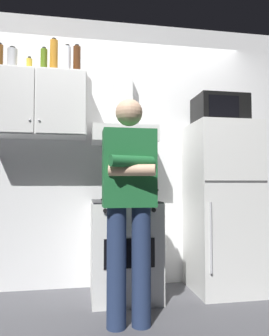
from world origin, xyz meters
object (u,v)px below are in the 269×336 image
microwave (219,111)px  bottle_vodka_clear (67,61)px  bottle_liquor_amber (54,57)px  bottle_rum_dark (77,60)px  stove_oven (125,248)px  person_standing (129,200)px  bottle_olive_oil (44,61)px  refrigerator (222,206)px  bottle_spice_jar (29,66)px  range_hood (123,124)px  bottle_canister_steel (12,60)px  upper_cabinet (38,105)px  cooking_pot (141,194)px

microwave → bottle_vodka_clear: size_ratio=1.58×
bottle_liquor_amber → bottle_rum_dark: size_ratio=1.15×
stove_oven → bottle_liquor_amber: 1.90m
person_standing → bottle_olive_oil: (-0.70, 0.75, 1.27)m
refrigerator → person_standing: person_standing is taller
refrigerator → bottle_spice_jar: 2.27m
microwave → range_hood: bearing=173.5°
stove_oven → bottle_spice_jar: bottle_spice_jar is taller
bottle_canister_steel → bottle_rum_dark: size_ratio=0.79×
bottle_vodka_clear → bottle_spice_jar: (-0.35, -0.01, -0.07)m
stove_oven → bottle_liquor_amber: bearing=170.9°
stove_oven → microwave: bearing=1.2°
microwave → bottle_spice_jar: bottle_spice_jar is taller
upper_cabinet → refrigerator: size_ratio=0.56×
stove_oven → bottle_liquor_amber: size_ratio=2.62×
microwave → bottle_rum_dark: bearing=176.3°
upper_cabinet → stove_oven: upper_cabinet is taller
refrigerator → bottle_rum_dark: size_ratio=5.49×
range_hood → refrigerator: 1.25m
upper_cabinet → bottle_liquor_amber: (0.14, -0.02, 0.46)m
microwave → bottle_rum_dark: (-1.40, 0.09, 0.45)m
bottle_spice_jar → bottle_liquor_amber: (0.23, -0.04, 0.09)m
upper_cabinet → bottle_spice_jar: size_ratio=5.75×
upper_cabinet → bottle_canister_steel: bearing=-179.4°
range_hood → bottle_vodka_clear: bearing=177.2°
person_standing → bottle_canister_steel: bearing=143.4°
refrigerator → bottle_canister_steel: bottle_canister_steel is taller
cooking_pot → bottle_vodka_clear: size_ratio=1.05×
upper_cabinet → stove_oven: 1.55m
range_hood → cooking_pot: (0.13, -0.25, -0.67)m
bottle_vodka_clear → person_standing: bearing=-57.3°
range_hood → bottle_liquor_amber: (-0.66, -0.02, 0.61)m
microwave → cooking_pot: bearing=-170.4°
bottle_vodka_clear → bottle_olive_oil: bearing=-178.0°
bottle_liquor_amber → bottle_canister_steel: bottle_liquor_amber is taller
cooking_pot → bottle_olive_oil: bearing=163.3°
bottle_liquor_amber → bottle_rum_dark: bearing=1.1°
cooking_pot → bottle_rum_dark: size_ratio=1.09×
range_hood → bottle_spice_jar: bottle_spice_jar is taller
range_hood → bottle_spice_jar: bearing=178.9°
microwave → refrigerator: bearing=-89.1°
microwave → person_standing: microwave is taller
bottle_olive_oil → bottle_liquor_amber: 0.11m
refrigerator → bottle_rum_dark: 1.97m
stove_oven → microwave: microwave is taller
range_hood → upper_cabinet: bearing=-179.9°
upper_cabinet → person_standing: 1.35m
bottle_vodka_clear → bottle_rum_dark: size_ratio=1.04×
bottle_liquor_amber → range_hood: bearing=1.8°
bottle_rum_dark → upper_cabinet: bearing=177.5°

